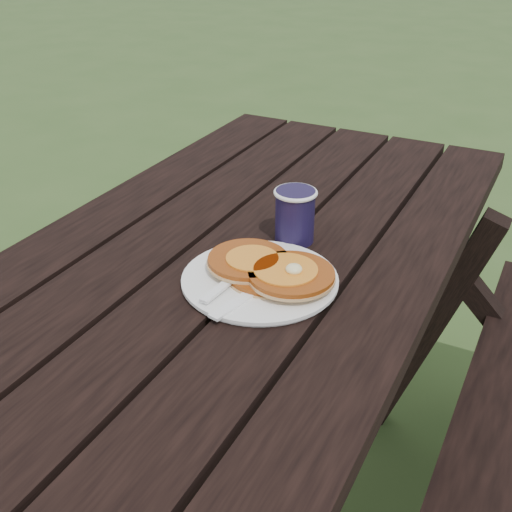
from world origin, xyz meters
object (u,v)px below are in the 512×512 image
at_px(picnic_table, 201,450).
at_px(pancake_stack, 271,270).
at_px(coffee_cup, 295,213).
at_px(plate, 260,280).

height_order(picnic_table, pancake_stack, pancake_stack).
bearing_deg(coffee_cup, pancake_stack, -80.62).
bearing_deg(coffee_cup, plate, -86.19).
bearing_deg(pancake_stack, coffee_cup, 99.38).
relative_size(picnic_table, pancake_stack, 7.96).
bearing_deg(pancake_stack, plate, -144.80).
bearing_deg(pancake_stack, picnic_table, -148.64).
xyz_separation_m(picnic_table, coffee_cup, (0.09, 0.23, 0.44)).
bearing_deg(coffee_cup, picnic_table, -111.34).
distance_m(plate, pancake_stack, 0.03).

